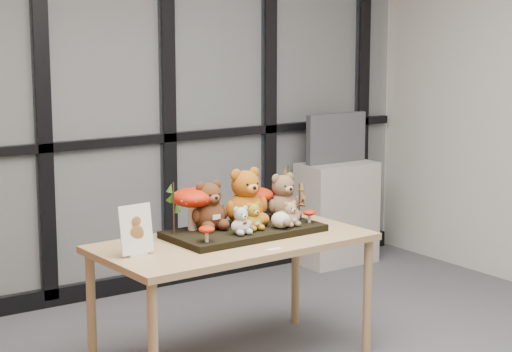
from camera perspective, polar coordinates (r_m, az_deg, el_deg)
room_shell at (r=4.07m, az=5.89°, el=6.91°), size 5.00×5.00×5.00m
glass_partition at (r=6.18m, az=-9.14°, el=5.42°), size 4.90×0.06×2.78m
display_table at (r=5.00m, az=-1.40°, el=-4.66°), size 1.51×0.80×0.70m
diorama_tray at (r=5.09m, az=-0.74°, el=-3.42°), size 0.87×0.46×0.04m
bear_pooh_yellow at (r=5.13m, az=-0.67°, el=-1.09°), size 0.28×0.25×0.35m
bear_brown_medium at (r=5.03m, az=-2.92°, el=-1.64°), size 0.23×0.21×0.29m
bear_tan_back at (r=5.30m, az=1.66°, el=-1.08°), size 0.23×0.21×0.29m
bear_small_yellow at (r=5.02m, az=-0.18°, el=-2.40°), size 0.13×0.12×0.17m
bear_white_bow at (r=4.93m, az=-0.95°, el=-2.65°), size 0.13×0.12×0.17m
bear_beige_small at (r=5.12m, az=2.12°, el=-2.25°), size 0.12×0.11×0.15m
plush_cream_hedgehog at (r=5.07m, az=1.52°, el=-2.68°), size 0.08×0.07×0.10m
mushroom_back_left at (r=5.03m, az=-3.93°, el=-1.90°), size 0.23×0.23×0.25m
mushroom_back_right at (r=5.27m, az=0.08°, el=-1.60°), size 0.18×0.18×0.20m
mushroom_front_left at (r=4.77m, az=-3.05°, el=-3.52°), size 0.08×0.08×0.09m
mushroom_front_right at (r=5.21m, az=3.30°, el=-2.44°), size 0.07×0.07×0.08m
sprig_green_far_left at (r=4.94m, az=-5.09°, el=-1.99°), size 0.05×0.05×0.28m
sprig_green_mid_left at (r=5.05m, az=-4.08°, el=-2.01°), size 0.05×0.05×0.23m
sprig_dry_far_right at (r=5.35m, az=1.97°, el=-0.93°), size 0.05×0.05×0.30m
sprig_dry_mid_right at (r=5.27m, az=2.68°, el=-1.58°), size 0.05×0.05×0.21m
sprig_green_centre at (r=5.15m, az=-2.56°, el=-1.93°), size 0.05×0.05×0.20m
sign_holder at (r=4.67m, az=-7.38°, el=-3.48°), size 0.18×0.07×0.26m
label_card at (r=4.78m, az=1.11°, el=-4.51°), size 0.08×0.03×0.00m
cabinet at (r=7.11m, az=4.98°, el=-2.29°), size 0.58×0.34×0.78m
monitor at (r=7.02m, az=4.96°, el=2.34°), size 0.53×0.06×0.38m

